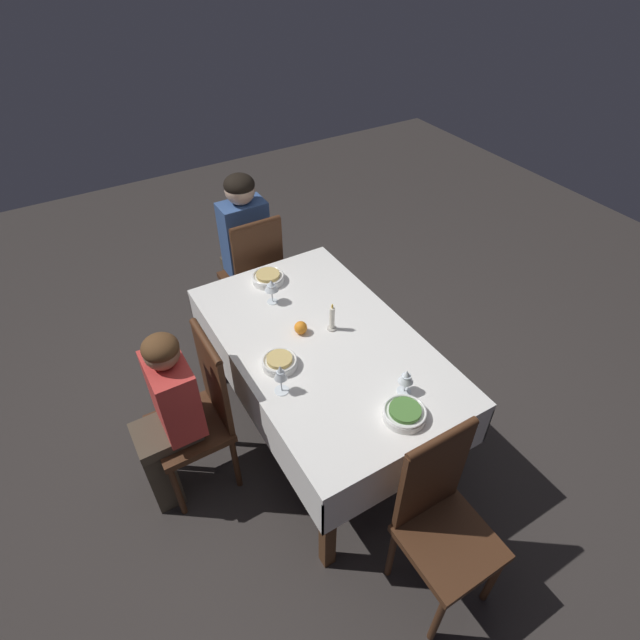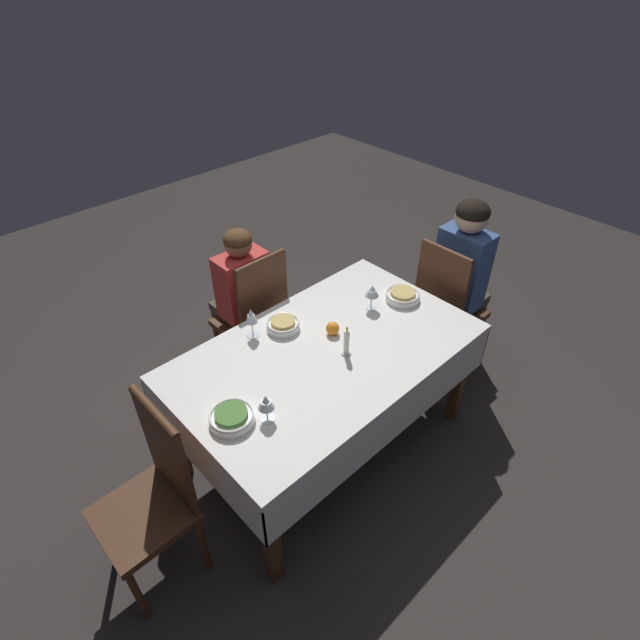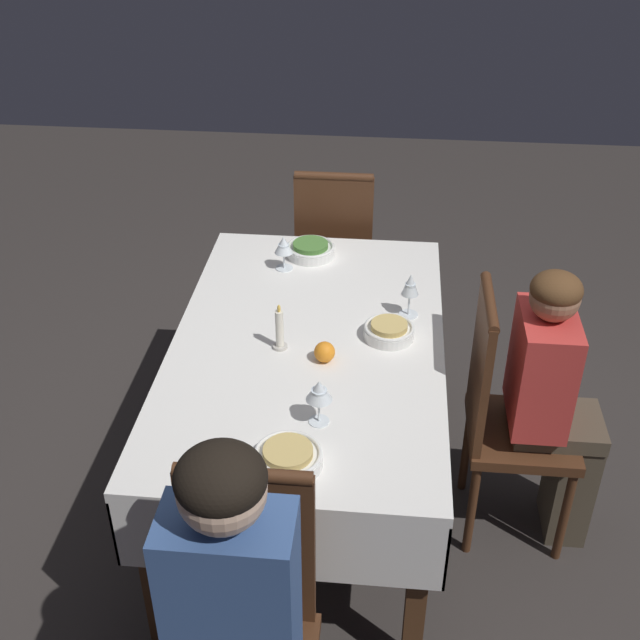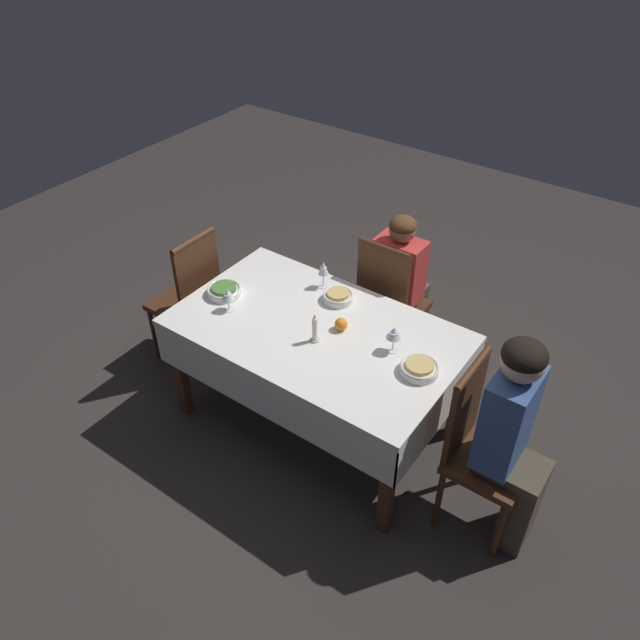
# 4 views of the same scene
# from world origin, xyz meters

# --- Properties ---
(ground_plane) EXTENTS (8.00, 8.00, 0.00)m
(ground_plane) POSITION_xyz_m (0.00, 0.00, 0.00)
(ground_plane) COLOR #332D2B
(dining_table) EXTENTS (1.55, 0.93, 0.73)m
(dining_table) POSITION_xyz_m (0.00, 0.00, 0.64)
(dining_table) COLOR white
(dining_table) RESTS_ON ground_plane
(chair_west) EXTENTS (0.37, 0.37, 0.98)m
(chair_west) POSITION_xyz_m (-0.99, 0.05, 0.52)
(chair_west) COLOR #472816
(chair_west) RESTS_ON ground_plane
(chair_south) EXTENTS (0.37, 0.37, 0.98)m
(chair_south) POSITION_xyz_m (-0.06, -0.68, 0.52)
(chair_south) COLOR #472816
(chair_south) RESTS_ON ground_plane
(chair_east) EXTENTS (0.37, 0.37, 0.98)m
(chair_east) POSITION_xyz_m (0.99, -0.01, 0.52)
(chair_east) COLOR #472816
(chair_east) RESTS_ON ground_plane
(person_adult_denim) EXTENTS (0.34, 0.30, 1.20)m
(person_adult_denim) POSITION_xyz_m (-1.14, 0.05, 0.68)
(person_adult_denim) COLOR #4C4233
(person_adult_denim) RESTS_ON ground_plane
(person_child_red) EXTENTS (0.30, 0.33, 1.07)m
(person_child_red) POSITION_xyz_m (-0.06, -0.84, 0.59)
(person_child_red) COLOR #4C4233
(person_child_red) RESTS_ON ground_plane
(bowl_west) EXTENTS (0.19, 0.19, 0.06)m
(bowl_west) POSITION_xyz_m (-0.61, -0.01, 0.76)
(bowl_west) COLOR white
(bowl_west) RESTS_ON dining_table
(wine_glass_west) EXTENTS (0.08, 0.08, 0.15)m
(wine_glass_west) POSITION_xyz_m (-0.42, -0.08, 0.84)
(wine_glass_west) COLOR white
(wine_glass_west) RESTS_ON dining_table
(bowl_south) EXTENTS (0.18, 0.18, 0.06)m
(bowl_south) POSITION_xyz_m (0.05, -0.27, 0.76)
(bowl_south) COLOR white
(bowl_south) RESTS_ON dining_table
(wine_glass_south) EXTENTS (0.07, 0.07, 0.17)m
(wine_glass_south) POSITION_xyz_m (0.20, -0.34, 0.85)
(wine_glass_south) COLOR white
(wine_glass_south) RESTS_ON dining_table
(bowl_east) EXTENTS (0.20, 0.20, 0.06)m
(bowl_east) POSITION_xyz_m (0.61, 0.06, 0.76)
(bowl_east) COLOR white
(bowl_east) RESTS_ON dining_table
(wine_glass_east) EXTENTS (0.07, 0.07, 0.14)m
(wine_glass_east) POSITION_xyz_m (0.49, 0.15, 0.83)
(wine_glass_east) COLOR white
(wine_glass_east) RESTS_ON dining_table
(candle_centerpiece) EXTENTS (0.05, 0.05, 0.17)m
(candle_centerpiece) POSITION_xyz_m (-0.05, 0.09, 0.80)
(candle_centerpiece) COLOR beige
(candle_centerpiece) RESTS_ON dining_table
(orange_fruit) EXTENTS (0.07, 0.07, 0.07)m
(orange_fruit) POSITION_xyz_m (-0.11, -0.07, 0.77)
(orange_fruit) COLOR orange
(orange_fruit) RESTS_ON dining_table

